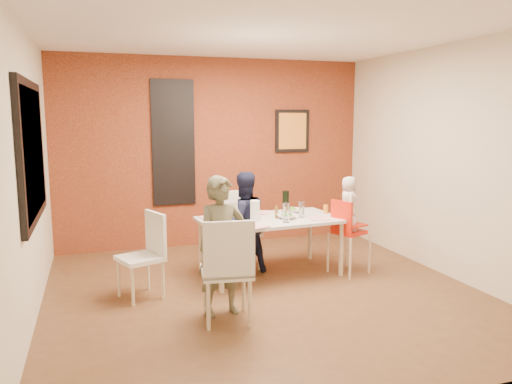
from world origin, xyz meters
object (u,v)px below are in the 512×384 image
object	(u,v)px
chair_left	(147,250)
chair_near	(228,266)
child_far	(243,222)
high_chair	(347,230)
chair_far	(237,225)
paper_towel_roll	(255,211)
child_near	(222,246)
toddler	(349,203)
dining_table	(270,223)
wine_bottle	(286,203)

from	to	relation	value
chair_left	chair_near	bearing A→B (deg)	12.09
chair_left	child_far	xyz separation A→B (m)	(1.19, 0.47, 0.12)
high_chair	child_far	xyz separation A→B (m)	(-1.16, 0.44, 0.07)
chair_far	paper_towel_roll	size ratio (longest dim) A/B	3.91
chair_near	chair_left	size ratio (longest dim) A/B	1.11
high_chair	chair_left	bearing A→B (deg)	69.81
chair_near	child_near	world-z (taller)	child_near
high_chair	toddler	xyz separation A→B (m)	(0.02, 0.01, 0.31)
chair_left	paper_towel_roll	bearing A→B (deg)	77.50
chair_far	chair_left	bearing A→B (deg)	-156.21
child_near	toddler	distance (m)	1.90
chair_near	child_far	size ratio (longest dim) A/B	0.80
dining_table	paper_towel_roll	world-z (taller)	paper_towel_roll
chair_far	child_near	xyz separation A→B (m)	(-0.55, -1.42, 0.13)
child_near	chair_far	bearing A→B (deg)	59.86
chair_left	toddler	xyz separation A→B (m)	(2.36, 0.04, 0.36)
chair_far	toddler	distance (m)	1.40
chair_near	wine_bottle	bearing A→B (deg)	-120.96
toddler	wine_bottle	size ratio (longest dim) A/B	2.12
chair_left	toddler	world-z (taller)	toddler
chair_near	toddler	size ratio (longest dim) A/B	1.52
high_chair	paper_towel_roll	xyz separation A→B (m)	(-1.10, 0.15, 0.26)
high_chair	child_far	distance (m)	1.24
chair_near	child_far	bearing A→B (deg)	-103.99
high_chair	wine_bottle	size ratio (longest dim) A/B	2.95
child_far	child_near	bearing A→B (deg)	58.76
chair_far	chair_near	bearing A→B (deg)	-115.94
wine_bottle	child_far	bearing A→B (deg)	170.90
chair_near	child_far	distance (m)	1.54
high_chair	chair_near	bearing A→B (deg)	98.87
dining_table	chair_left	bearing A→B (deg)	-168.97
chair_far	dining_table	bearing A→B (deg)	-62.83
dining_table	toddler	distance (m)	0.95
chair_left	toddler	size ratio (longest dim) A/B	1.37
child_far	chair_far	bearing A→B (deg)	-93.25
child_far	dining_table	bearing A→B (deg)	141.49
dining_table	chair_far	xyz separation A→B (m)	(-0.29, 0.42, -0.09)
chair_near	child_near	bearing A→B (deg)	-84.87
chair_far	toddler	world-z (taller)	toddler
dining_table	child_far	bearing A→B (deg)	147.27
chair_near	child_near	distance (m)	0.27
paper_towel_roll	wine_bottle	bearing A→B (deg)	24.58
wine_bottle	child_near	bearing A→B (deg)	-134.32
toddler	paper_towel_roll	bearing A→B (deg)	101.08
child_far	high_chair	bearing A→B (deg)	153.38
wine_bottle	paper_towel_roll	xyz separation A→B (m)	(-0.46, -0.21, -0.03)
chair_far	child_near	world-z (taller)	child_near
child_near	wine_bottle	xyz separation A→B (m)	(1.07, 1.10, 0.17)
dining_table	high_chair	bearing A→B (deg)	-16.52
child_far	paper_towel_roll	bearing A→B (deg)	94.37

